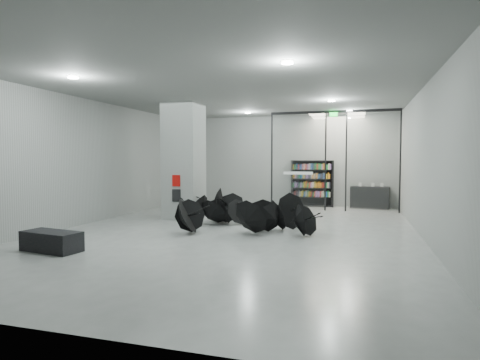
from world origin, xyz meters
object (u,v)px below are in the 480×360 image
(bench, at_px, (52,241))
(shop_counter, at_px, (370,197))
(column, at_px, (184,161))
(bookshelf, at_px, (312,183))
(umbrella_cluster, at_px, (237,218))

(bench, distance_m, shop_counter, 12.48)
(column, bearing_deg, bookshelf, 50.38)
(column, distance_m, bookshelf, 6.25)
(column, relative_size, shop_counter, 2.60)
(column, distance_m, shop_counter, 8.08)
(bookshelf, bearing_deg, column, -137.05)
(bench, height_order, umbrella_cluster, umbrella_cluster)
(column, bearing_deg, bench, -97.91)
(bench, height_order, bookshelf, bookshelf)
(bookshelf, xyz_separation_m, umbrella_cluster, (-1.55, -6.22, -0.70))
(bench, height_order, shop_counter, shop_counter)
(bench, xyz_separation_m, umbrella_cluster, (3.15, 4.03, 0.08))
(bench, xyz_separation_m, bookshelf, (4.70, 10.26, 0.78))
(umbrella_cluster, bearing_deg, shop_counter, 57.38)
(column, height_order, umbrella_cluster, column)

